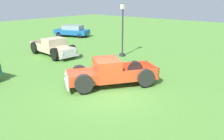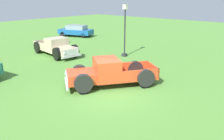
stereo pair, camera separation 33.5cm
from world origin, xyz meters
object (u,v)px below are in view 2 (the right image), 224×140
object	(u,v)px
pickup_truck_behind_left	(57,47)
sedan_distant_b	(76,30)
trash_can	(62,39)
lamp_post_far	(125,30)
pickup_truck_foreground	(106,73)

from	to	relation	value
pickup_truck_behind_left	sedan_distant_b	distance (m)	9.99
pickup_truck_behind_left	sedan_distant_b	size ratio (longest dim) A/B	1.12
sedan_distant_b	trash_can	size ratio (longest dim) A/B	4.83
pickup_truck_behind_left	sedan_distant_b	bearing A→B (deg)	40.60
lamp_post_far	trash_can	size ratio (longest dim) A/B	4.52
pickup_truck_foreground	trash_can	world-z (taller)	pickup_truck_foreground
pickup_truck_foreground	sedan_distant_b	xyz separation A→B (m)	(9.97, 14.24, 0.00)
lamp_post_far	trash_can	distance (m)	8.71
lamp_post_far	trash_can	world-z (taller)	lamp_post_far
trash_can	pickup_truck_behind_left	bearing A→B (deg)	-131.34
pickup_truck_behind_left	lamp_post_far	bearing A→B (deg)	-50.96
pickup_truck_foreground	trash_can	size ratio (longest dim) A/B	5.46
pickup_truck_foreground	trash_can	xyz separation A→B (m)	(6.01, 11.86, -0.26)
pickup_truck_behind_left	lamp_post_far	xyz separation A→B (m)	(3.57, -4.41, 1.52)
pickup_truck_foreground	sedan_distant_b	world-z (taller)	pickup_truck_foreground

